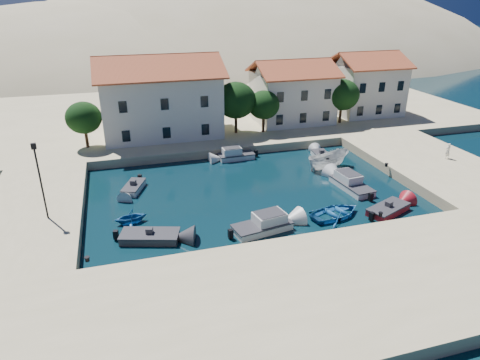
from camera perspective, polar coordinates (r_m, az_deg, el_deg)
The scene contains 23 objects.
ground at distance 32.43m, azimuth 6.79°, elevation -8.90°, with size 400.00×400.00×0.00m, color black.
quay_south at distance 27.77m, azimuth 11.75°, elevation -14.31°, with size 52.00×12.00×1.00m, color tan.
quay_east at distance 50.17m, azimuth 24.31°, elevation 1.83°, with size 11.00×20.00×1.00m, color tan.
quay_west at distance 39.58m, azimuth -25.93°, elevation -4.14°, with size 8.00×20.00×1.00m, color tan.
quay_north at distance 66.53m, azimuth -4.36°, elevation 8.89°, with size 80.00×36.00×1.00m, color tan.
hills at distance 157.35m, azimuth -4.14°, elevation 8.55°, with size 254.00×176.00×99.00m.
building_left at distance 54.45m, azimuth -10.63°, elevation 11.13°, with size 14.70×9.45×9.70m.
building_mid at distance 60.02m, azimuth 6.98°, elevation 11.80°, with size 10.50×8.40×8.30m.
building_right at distance 66.39m, azimuth 16.45°, elevation 12.39°, with size 9.45×8.40×8.80m.
trees at distance 54.31m, azimuth 1.02°, elevation 10.30°, with size 37.30×5.30×6.45m.
lamppost at distance 35.84m, azimuth -25.20°, elevation 0.70°, with size 0.35×0.25×6.22m.
bollards at distance 35.95m, azimuth 8.63°, elevation -3.44°, with size 29.36×9.56×0.30m.
motorboat_grey_sw at distance 33.65m, azimuth -11.92°, elevation -7.40°, with size 4.81×3.17×1.25m.
cabin_cruiser_south at distance 34.11m, azimuth 2.97°, elevation -6.05°, with size 5.02×2.83×1.60m.
rowboat_south at distance 37.27m, azimuth 12.59°, elevation -4.74°, with size 3.34×4.67×0.97m, color #1B5A99.
motorboat_red_se at distance 38.98m, azimuth 19.14°, elevation -3.74°, with size 4.47×3.27×1.25m.
cabin_cruiser_east at distance 42.56m, azimuth 14.68°, elevation -0.55°, with size 2.48×5.14×1.60m.
boat_east at distance 47.25m, azimuth 11.58°, elevation 1.58°, with size 1.95×5.18×2.00m, color silver.
motorboat_white_ne at distance 49.79m, azimuth 10.79°, elevation 3.17°, with size 2.04×3.55×1.25m.
rowboat_west at distance 36.54m, azimuth -14.30°, elevation -5.52°, with size 2.24×2.60×1.37m, color #1B5A99.
motorboat_white_west at distance 42.17m, azimuth -13.99°, elevation -0.97°, with size 2.62×3.65×1.25m.
cabin_cruiser_north at distance 48.72m, azimuth -0.50°, elevation 3.36°, with size 4.10×1.83×1.60m.
pedestrian at distance 51.06m, azimuth 25.97°, elevation 3.51°, with size 0.62×0.40×1.69m, color white.
Camera 1 is at (-11.28, -24.97, 17.35)m, focal length 32.00 mm.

